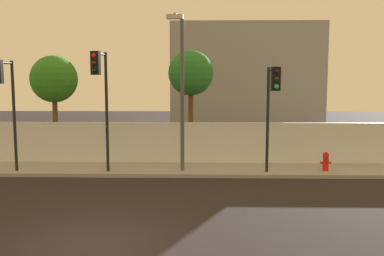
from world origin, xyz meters
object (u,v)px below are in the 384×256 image
at_px(fire_hydrant, 326,161).
at_px(roadside_tree_midright, 191,74).
at_px(roadside_tree_midleft, 54,80).
at_px(traffic_light_left, 272,96).
at_px(street_lamp_curbside, 181,81).
at_px(traffic_light_center, 5,91).
at_px(traffic_light_right, 101,86).

xyz_separation_m(fire_hydrant, roadside_tree_midright, (-5.59, 2.85, 3.54)).
height_order(fire_hydrant, roadside_tree_midleft, roadside_tree_midleft).
relative_size(traffic_light_left, street_lamp_curbside, 0.69).
bearing_deg(traffic_light_left, street_lamp_curbside, 172.12).
bearing_deg(roadside_tree_midright, fire_hydrant, -26.98).
height_order(traffic_light_center, roadside_tree_midleft, roadside_tree_midleft).
distance_m(traffic_light_left, street_lamp_curbside, 3.61).
distance_m(traffic_light_right, street_lamp_curbside, 3.15).
bearing_deg(traffic_light_center, traffic_light_right, 1.18).
bearing_deg(traffic_light_center, fire_hydrant, 3.40).
distance_m(street_lamp_curbside, roadside_tree_midright, 3.16).
bearing_deg(traffic_light_left, roadside_tree_midright, 131.72).
relative_size(traffic_light_center, fire_hydrant, 5.69).
bearing_deg(roadside_tree_midright, street_lamp_curbside, -95.55).
height_order(street_lamp_curbside, fire_hydrant, street_lamp_curbside).
xyz_separation_m(traffic_light_right, street_lamp_curbside, (3.12, 0.39, 0.18)).
distance_m(street_lamp_curbside, roadside_tree_midleft, 6.89).
height_order(traffic_light_left, fire_hydrant, traffic_light_left).
height_order(traffic_light_right, street_lamp_curbside, street_lamp_curbside).
bearing_deg(street_lamp_curbside, fire_hydrant, 2.78).
bearing_deg(roadside_tree_midright, traffic_light_center, -153.29).
relative_size(traffic_light_left, fire_hydrant, 5.36).
xyz_separation_m(traffic_light_center, traffic_light_right, (3.74, 0.08, 0.22)).
xyz_separation_m(traffic_light_center, fire_hydrant, (12.75, 0.76, -2.84)).
bearing_deg(roadside_tree_midright, traffic_light_left, -48.28).
distance_m(street_lamp_curbside, fire_hydrant, 6.74).
height_order(traffic_light_left, traffic_light_right, traffic_light_right).
bearing_deg(roadside_tree_midright, roadside_tree_midleft, 180.00).
bearing_deg(traffic_light_left, traffic_light_center, 179.90).
relative_size(traffic_light_center, roadside_tree_midright, 0.86).
height_order(fire_hydrant, roadside_tree_midright, roadside_tree_midright).
bearing_deg(traffic_light_center, roadside_tree_midleft, 78.70).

